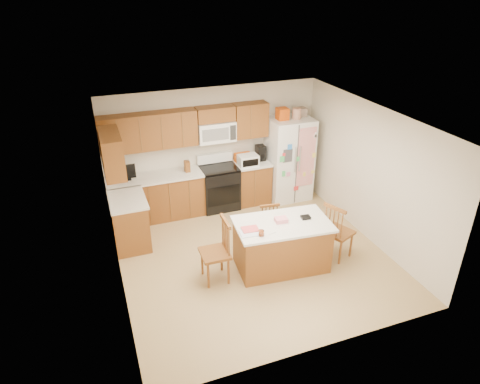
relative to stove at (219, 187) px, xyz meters
name	(u,v)px	position (x,y,z in m)	size (l,w,h in m)	color
ground	(253,256)	(0.00, -1.94, -0.47)	(4.50, 4.50, 0.00)	#9C7F4D
room_shell	(254,183)	(0.00, -1.94, 0.97)	(4.60, 4.60, 2.52)	beige
cabinetry	(173,177)	(-0.98, -0.15, 0.44)	(3.36, 1.56, 2.15)	brown
stove	(219,187)	(0.00, 0.00, 0.00)	(0.76, 0.65, 1.13)	black
refrigerator	(289,158)	(1.57, -0.06, 0.45)	(0.90, 0.79, 2.04)	white
island	(282,244)	(0.34, -2.36, -0.04)	(1.63, 1.05, 0.94)	brown
windsor_chair_left	(216,252)	(-0.79, -2.31, 0.04)	(0.45, 0.47, 1.08)	brown
windsor_chair_back	(267,223)	(0.40, -1.63, -0.06)	(0.42, 0.41, 0.87)	brown
windsor_chair_right	(337,232)	(1.35, -2.45, 0.02)	(0.58, 0.59, 1.05)	brown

